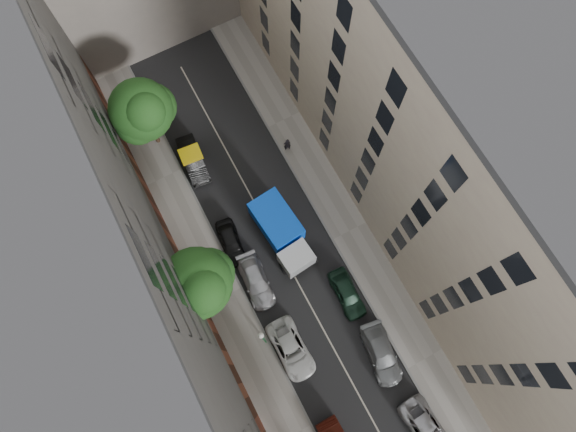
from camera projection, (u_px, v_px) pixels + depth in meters
ground at (288, 264)px, 39.67m from camera, size 120.00×120.00×0.00m
road_surface at (288, 264)px, 39.66m from camera, size 8.00×44.00×0.02m
sidewalk_left at (224, 297)px, 38.85m from camera, size 3.00×44.00×0.15m
sidewalk_right at (349, 231)px, 40.35m from camera, size 3.00×44.00×0.15m
building_left at (114, 319)px, 28.60m from camera, size 8.00×44.00×20.00m
building_right at (445, 149)px, 31.60m from camera, size 8.00×44.00×20.00m
tarp_truck at (282, 232)px, 38.76m from camera, size 3.01×6.43×2.87m
car_left_2 at (291, 349)px, 37.18m from camera, size 2.20×4.73×1.31m
car_left_3 at (256, 281)px, 38.61m from camera, size 2.24×4.66×1.31m
car_left_4 at (231, 243)px, 39.48m from camera, size 2.05×4.07×1.33m
car_left_5 at (193, 160)px, 41.41m from camera, size 1.89×4.49×1.44m
car_right_0 at (427, 429)px, 35.63m from camera, size 2.40×4.72×1.28m
car_right_1 at (381, 354)px, 37.05m from camera, size 2.60×4.95×1.37m
car_right_2 at (347, 294)px, 38.31m from camera, size 1.86×4.15×1.38m
tree_mid at (199, 285)px, 33.23m from camera, size 5.10×4.80×8.60m
tree_far at (143, 112)px, 37.67m from camera, size 5.03×4.72×7.67m
lamp_post at (263, 338)px, 33.65m from camera, size 0.36×0.36×7.18m
pedestrian at (287, 145)px, 41.53m from camera, size 0.67×0.51×1.64m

